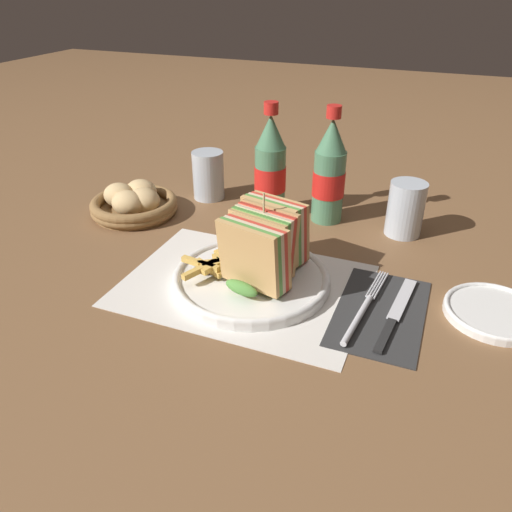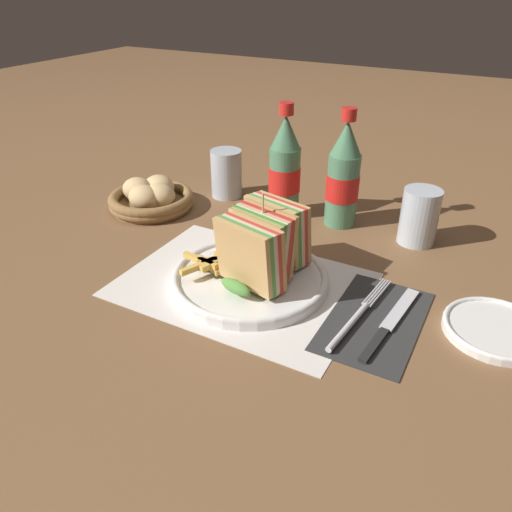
# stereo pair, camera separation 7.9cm
# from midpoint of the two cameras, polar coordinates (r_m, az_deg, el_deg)

# --- Properties ---
(ground_plane) EXTENTS (4.00, 4.00, 0.00)m
(ground_plane) POSITION_cam_midpoint_polar(r_m,az_deg,el_deg) (0.82, -4.23, -1.92)
(ground_plane) COLOR brown
(placemat) EXTENTS (0.38, 0.27, 0.00)m
(placemat) POSITION_cam_midpoint_polar(r_m,az_deg,el_deg) (0.79, -4.20, -3.40)
(placemat) COLOR silver
(placemat) RESTS_ON ground_plane
(plate_main) EXTENTS (0.25, 0.25, 0.02)m
(plate_main) POSITION_cam_midpoint_polar(r_m,az_deg,el_deg) (0.79, -3.41, -2.64)
(plate_main) COLOR white
(plate_main) RESTS_ON ground_plane
(club_sandwich) EXTENTS (0.11, 0.18, 0.13)m
(club_sandwich) POSITION_cam_midpoint_polar(r_m,az_deg,el_deg) (0.76, -2.08, 1.35)
(club_sandwich) COLOR tan
(club_sandwich) RESTS_ON plate_main
(fries_pile) EXTENTS (0.09, 0.11, 0.02)m
(fries_pile) POSITION_cam_midpoint_polar(r_m,az_deg,el_deg) (0.79, -7.44, -1.01)
(fries_pile) COLOR gold
(fries_pile) RESTS_ON plate_main
(ketchup_blob) EXTENTS (0.03, 0.03, 0.01)m
(ketchup_blob) POSITION_cam_midpoint_polar(r_m,az_deg,el_deg) (0.82, -5.73, -0.16)
(ketchup_blob) COLOR maroon
(ketchup_blob) RESTS_ON plate_main
(napkin) EXTENTS (0.12, 0.21, 0.00)m
(napkin) POSITION_cam_midpoint_polar(r_m,az_deg,el_deg) (0.74, 11.09, -6.34)
(napkin) COLOR #2D2D2D
(napkin) RESTS_ON ground_plane
(fork) EXTENTS (0.03, 0.20, 0.01)m
(fork) POSITION_cam_midpoint_polar(r_m,az_deg,el_deg) (0.72, 8.97, -6.40)
(fork) COLOR silver
(fork) RESTS_ON napkin
(knife) EXTENTS (0.03, 0.19, 0.00)m
(knife) POSITION_cam_midpoint_polar(r_m,az_deg,el_deg) (0.73, 12.72, -6.53)
(knife) COLOR black
(knife) RESTS_ON napkin
(coke_bottle_near) EXTENTS (0.06, 0.06, 0.22)m
(coke_bottle_near) POSITION_cam_midpoint_polar(r_m,az_deg,el_deg) (0.98, -0.68, 9.92)
(coke_bottle_near) COLOR #4C7F5B
(coke_bottle_near) RESTS_ON ground_plane
(coke_bottle_far) EXTENTS (0.06, 0.06, 0.22)m
(coke_bottle_far) POSITION_cam_midpoint_polar(r_m,az_deg,el_deg) (0.96, 6.05, 9.30)
(coke_bottle_far) COLOR #4C7F5B
(coke_bottle_far) RESTS_ON ground_plane
(glass_near) EXTENTS (0.07, 0.07, 0.10)m
(glass_near) POSITION_cam_midpoint_polar(r_m,az_deg,el_deg) (0.95, 14.42, 4.83)
(glass_near) COLOR silver
(glass_near) RESTS_ON ground_plane
(glass_far) EXTENTS (0.07, 0.07, 0.10)m
(glass_far) POSITION_cam_midpoint_polar(r_m,az_deg,el_deg) (1.08, -7.57, 9.11)
(glass_far) COLOR silver
(glass_far) RESTS_ON ground_plane
(bread_basket) EXTENTS (0.17, 0.17, 0.06)m
(bread_basket) POSITION_cam_midpoint_polar(r_m,az_deg,el_deg) (1.05, -15.90, 5.76)
(bread_basket) COLOR olive
(bread_basket) RESTS_ON ground_plane
(side_saucer) EXTENTS (0.14, 0.14, 0.01)m
(side_saucer) POSITION_cam_midpoint_polar(r_m,az_deg,el_deg) (0.78, 23.05, -5.99)
(side_saucer) COLOR white
(side_saucer) RESTS_ON ground_plane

